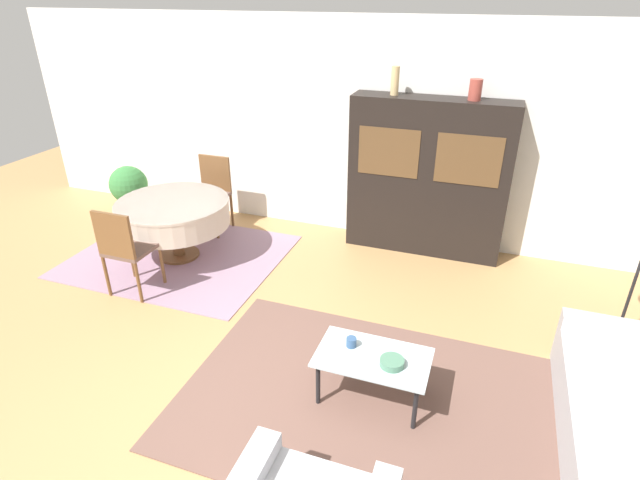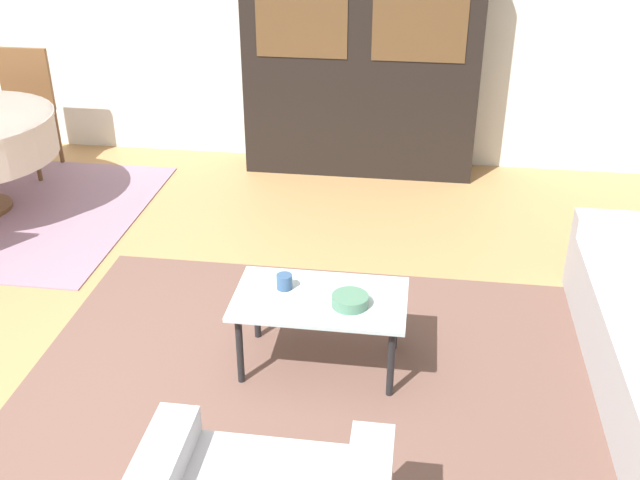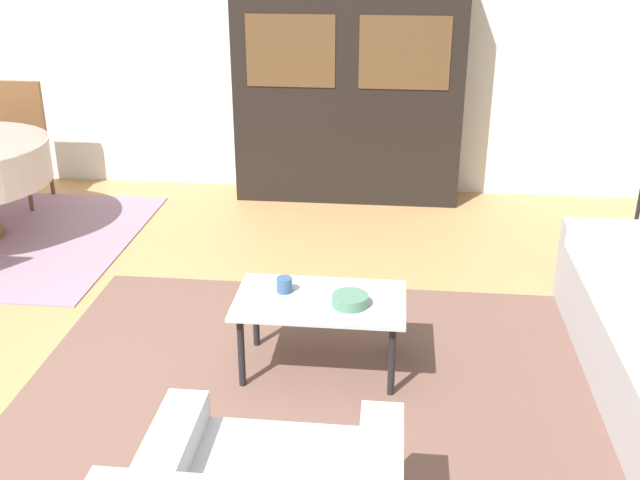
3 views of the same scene
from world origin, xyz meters
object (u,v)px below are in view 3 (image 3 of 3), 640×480
(bowl, at_px, (350,300))
(dining_chair_far, at_px, (15,134))
(display_cabinet, at_px, (348,89))
(cup, at_px, (284,285))
(coffee_table, at_px, (320,307))

(bowl, bearing_deg, dining_chair_far, 140.56)
(display_cabinet, height_order, bowl, display_cabinet)
(display_cabinet, distance_m, cup, 2.71)
(coffee_table, relative_size, display_cabinet, 0.47)
(coffee_table, relative_size, cup, 10.78)
(coffee_table, distance_m, display_cabinet, 2.79)
(display_cabinet, xyz_separation_m, bowl, (0.21, -2.78, -0.49))
(display_cabinet, distance_m, bowl, 2.83)
(dining_chair_far, bearing_deg, display_cabinet, -172.85)
(cup, bearing_deg, display_cabinet, 87.03)
(coffee_table, height_order, cup, cup)
(display_cabinet, distance_m, dining_chair_far, 2.80)
(display_cabinet, relative_size, bowl, 10.17)
(display_cabinet, bearing_deg, bowl, -85.65)
(coffee_table, distance_m, dining_chair_far, 3.69)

